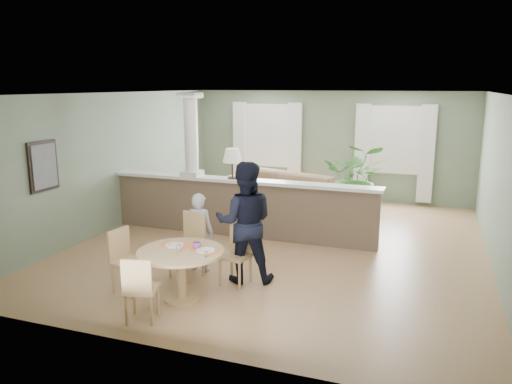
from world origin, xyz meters
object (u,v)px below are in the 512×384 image
at_px(chair_side, 125,258).
at_px(child_person, 199,232).
at_px(sofa, 271,194).
at_px(chair_far_boy, 189,242).
at_px(houseplant, 356,178).
at_px(dining_table, 182,261).
at_px(man_person, 245,222).
at_px(chair_far_man, 238,251).
at_px(chair_near, 140,287).

xyz_separation_m(chair_side, child_person, (0.62, 1.06, 0.13)).
xyz_separation_m(sofa, chair_far_boy, (-0.04, -3.82, 0.06)).
relative_size(houseplant, dining_table, 1.36).
distance_m(sofa, chair_side, 4.69).
bearing_deg(dining_table, man_person, 59.95).
bearing_deg(chair_side, chair_far_man, -47.54).
height_order(dining_table, chair_near, chair_near).
bearing_deg(sofa, houseplant, 46.40).
bearing_deg(man_person, houseplant, -119.56).
bearing_deg(houseplant, chair_side, -112.78).
xyz_separation_m(sofa, chair_near, (0.10, -5.40, -0.00)).
distance_m(houseplant, man_person, 4.73).
xyz_separation_m(sofa, child_person, (0.01, -3.58, 0.15)).
height_order(houseplant, chair_far_boy, houseplant).
xyz_separation_m(chair_near, chair_side, (-0.72, 0.76, 0.03)).
xyz_separation_m(chair_far_boy, chair_near, (0.14, -1.58, -0.07)).
height_order(chair_near, man_person, man_person).
relative_size(sofa, chair_side, 3.61).
bearing_deg(sofa, chair_far_man, -60.91).
distance_m(chair_far_man, chair_near, 1.70).
bearing_deg(child_person, dining_table, 98.89).
xyz_separation_m(chair_far_boy, chair_far_man, (0.78, -0.00, -0.05)).
height_order(houseplant, chair_far_man, houseplant).
bearing_deg(chair_near, sofa, -104.92).
height_order(dining_table, chair_far_man, chair_far_man).
relative_size(sofa, chair_near, 3.82).
xyz_separation_m(chair_far_man, child_person, (-0.74, 0.24, 0.13)).
bearing_deg(child_person, chair_far_man, 156.98).
distance_m(chair_near, man_person, 1.88).
height_order(child_person, man_person, man_person).
relative_size(chair_far_boy, chair_side, 1.08).
bearing_deg(dining_table, chair_far_man, 59.97).
xyz_separation_m(dining_table, chair_side, (-0.89, 0.00, -0.07)).
height_order(sofa, man_person, man_person).
height_order(chair_side, man_person, man_person).
distance_m(sofa, man_person, 3.82).
height_order(chair_near, child_person, child_person).
distance_m(sofa, houseplant, 1.98).
relative_size(houseplant, chair_near, 1.87).
relative_size(sofa, child_person, 2.60).
xyz_separation_m(chair_near, man_person, (0.71, 1.69, 0.43)).
bearing_deg(child_person, houseplant, -115.67).
height_order(chair_far_boy, chair_near, chair_far_boy).
height_order(houseplant, man_person, man_person).
height_order(dining_table, man_person, man_person).
height_order(houseplant, chair_side, houseplant).
height_order(chair_far_boy, man_person, man_person).
xyz_separation_m(chair_far_boy, chair_side, (-0.58, -0.82, -0.04)).
distance_m(houseplant, chair_far_man, 4.86).
distance_m(dining_table, chair_far_man, 0.95).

